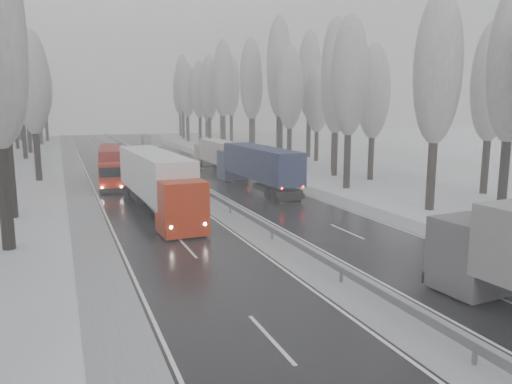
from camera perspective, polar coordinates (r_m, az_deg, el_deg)
ground at (r=20.65m, az=15.59°, el=-13.52°), size 260.00×260.00×0.00m
carriageway_right at (r=48.73m, az=-0.89°, el=0.37°), size 7.50×200.00×0.03m
carriageway_left at (r=46.13m, az=-13.18°, el=-0.44°), size 7.50×200.00×0.03m
median_slush at (r=47.15m, az=-6.87°, el=-0.02°), size 3.00×200.00×0.04m
shoulder_right at (r=50.66m, az=4.36°, el=0.71°), size 2.40×200.00×0.04m
shoulder_left at (r=45.70m, az=-19.33°, el=-0.83°), size 2.40×200.00×0.04m
median_guardrail at (r=47.05m, az=-6.88°, el=0.67°), size 0.12×200.00×0.76m
tree_16 at (r=40.75m, az=20.05°, el=12.95°), size 3.60×3.60×16.53m
tree_17 at (r=50.27m, az=25.34°, el=11.19°), size 3.60×3.60×15.54m
tree_18 at (r=49.58m, az=10.66°, el=12.76°), size 3.60×3.60×16.58m
tree_19 at (r=55.90m, az=13.27°, el=11.01°), size 3.60×3.60×14.57m
tree_20 at (r=58.26m, az=9.19°, el=11.80°), size 3.60×3.60×15.71m
tree_21 at (r=62.92m, az=9.12°, el=13.35°), size 3.60×3.60×18.62m
tree_22 at (r=67.07m, az=3.89°, el=11.72°), size 3.60×3.60×15.86m
tree_23 at (r=73.45m, az=7.02°, el=10.36°), size 3.60×3.60×13.55m
tree_24 at (r=72.50m, az=2.67°, el=13.92°), size 3.60×3.60×20.49m
tree_25 at (r=79.07m, az=6.14°, el=13.06°), size 3.60×3.60×19.44m
tree_26 at (r=81.76m, az=-0.58°, el=12.71°), size 3.60×3.60×18.78m
tree_27 at (r=88.18m, az=2.91°, el=12.01°), size 3.60×3.60×17.62m
tree_28 at (r=91.44m, az=-3.77°, el=12.73°), size 3.60×3.60×19.62m
tree_29 at (r=97.64m, az=-0.29°, el=12.00°), size 3.60×3.60×18.11m
tree_30 at (r=100.77m, az=-5.38°, el=11.80°), size 3.60×3.60×17.86m
tree_31 at (r=106.38m, az=-2.88°, el=11.98°), size 3.60×3.60×18.58m
tree_32 at (r=108.00m, az=-6.48°, el=11.48°), size 3.60×3.60×17.33m
tree_33 at (r=112.67m, az=-5.44°, el=10.45°), size 3.60×3.60×14.33m
tree_34 at (r=114.66m, az=-7.87°, el=11.45°), size 3.60×3.60×17.63m
tree_35 at (r=121.02m, az=-4.02°, el=11.61°), size 3.60×3.60×18.25m
tree_36 at (r=124.58m, az=-8.40°, el=12.06°), size 3.60×3.60×20.23m
tree_37 at (r=130.15m, az=-5.74°, el=10.94°), size 3.60×3.60×16.37m
tree_38 at (r=135.21m, az=-8.72°, el=11.27°), size 3.60×3.60×17.97m
tree_39 at (r=139.72m, az=-7.94°, el=10.77°), size 3.60×3.60×16.19m
tree_58 at (r=39.79m, az=-27.20°, el=13.19°), size 3.60×3.60×17.21m
tree_62 at (r=58.77m, az=-24.23°, el=11.26°), size 3.60×3.60×16.04m
tree_66 at (r=77.60m, az=-26.78°, el=10.15°), size 3.60×3.60×15.23m
tree_68 at (r=84.25m, az=-25.35°, el=10.78°), size 3.60×3.60×16.65m
tree_70 at (r=94.31m, az=-24.83°, el=10.79°), size 3.60×3.60×17.09m
tree_72 at (r=103.76m, az=-25.97°, el=9.84°), size 3.60×3.60×15.11m
tree_74 at (r=114.43m, az=-23.73°, el=11.38°), size 3.60×3.60×19.68m
tree_76 at (r=123.76m, az=-23.09°, el=10.91°), size 3.60×3.60×18.55m
tree_77 at (r=127.93m, az=-25.51°, el=9.47°), size 3.60×3.60×14.32m
tree_78 at (r=130.48m, az=-24.61°, el=11.00°), size 3.60×3.60×19.55m
tree_79 at (r=134.58m, az=-25.67°, el=10.18°), size 3.60×3.60×17.07m
truck_blue_box at (r=47.98m, az=-0.01°, el=3.16°), size 2.97×16.45×4.20m
truck_cream_box at (r=60.96m, az=-4.19°, el=4.36°), size 2.43×14.93×3.82m
box_truck_distant at (r=101.41m, az=-11.88°, el=5.84°), size 2.82×6.98×2.54m
truck_red_white at (r=37.72m, az=-11.22°, el=1.44°), size 3.44×17.83×4.55m
truck_red_red at (r=54.81m, az=-16.22°, el=3.27°), size 3.63×14.35×3.65m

